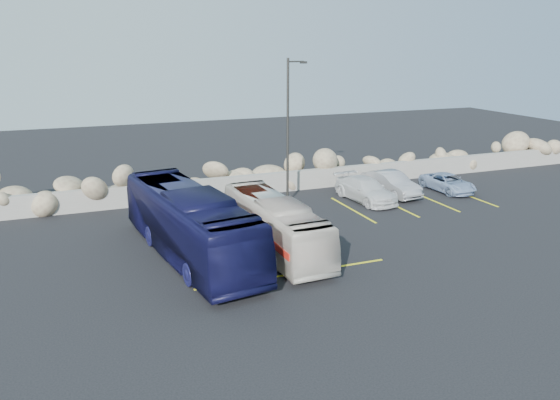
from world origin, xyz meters
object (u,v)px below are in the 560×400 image
object	(u,v)px
lamppost	(289,128)
tour_coach	(190,223)
car_b	(391,184)
car_d	(448,183)
vintage_bus	(275,224)
car_c	(366,190)

from	to	relation	value
lamppost	tour_coach	size ratio (longest dim) A/B	0.75
lamppost	car_b	bearing A→B (deg)	-5.65
car_d	vintage_bus	bearing A→B (deg)	-160.74
car_b	lamppost	bearing A→B (deg)	168.39
tour_coach	lamppost	bearing A→B (deg)	32.47
lamppost	car_c	xyz separation A→B (m)	(4.29, -1.20, -3.64)
vintage_bus	car_d	xyz separation A→B (m)	(13.37, 5.36, -0.63)
vintage_bus	car_d	bearing A→B (deg)	20.05
tour_coach	car_d	bearing A→B (deg)	7.46
lamppost	tour_coach	distance (m)	9.56
vintage_bus	car_c	size ratio (longest dim) A/B	1.84
lamppost	car_d	distance (m)	10.80
lamppost	car_b	world-z (taller)	lamppost
car_c	car_d	xyz separation A→B (m)	(5.76, 0.03, -0.13)
tour_coach	car_b	distance (m)	14.33
car_c	car_d	size ratio (longest dim) A/B	1.19
lamppost	vintage_bus	world-z (taller)	lamppost
lamppost	tour_coach	world-z (taller)	lamppost
car_b	car_c	xyz separation A→B (m)	(-2.06, -0.58, -0.04)
car_b	tour_coach	bearing A→B (deg)	-164.05
lamppost	tour_coach	xyz separation A→B (m)	(-6.92, -5.97, -2.82)
vintage_bus	car_b	xyz separation A→B (m)	(9.67, 5.91, -0.47)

